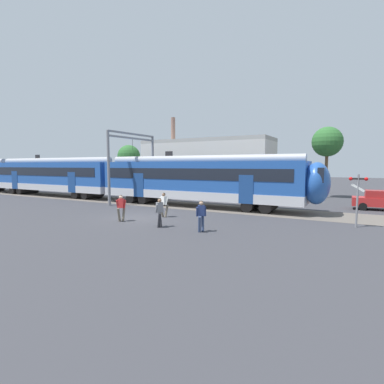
% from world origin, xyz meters
% --- Properties ---
extents(ground_plane, '(160.00, 160.00, 0.00)m').
position_xyz_m(ground_plane, '(0.00, 0.00, 0.00)').
color(ground_plane, '#38383D').
extents(track_bed, '(80.00, 4.40, 0.01)m').
position_xyz_m(track_bed, '(-10.27, 6.88, 0.01)').
color(track_bed, '#605951').
rests_on(track_bed, ground).
extents(commuter_train, '(56.65, 3.07, 4.73)m').
position_xyz_m(commuter_train, '(-17.07, 6.88, 2.25)').
color(commuter_train, silver).
rests_on(commuter_train, ground).
extents(pedestrian_red, '(0.53, 0.70, 1.67)m').
position_xyz_m(pedestrian_red, '(-0.10, -1.43, 0.99)').
color(pedestrian_red, '#6B6051').
rests_on(pedestrian_red, ground).
extents(pedestrian_white, '(0.64, 0.58, 1.67)m').
position_xyz_m(pedestrian_white, '(1.38, 1.12, 0.96)').
color(pedestrian_white, '#6B6051').
rests_on(pedestrian_white, ground).
extents(pedestrian_grey, '(0.52, 0.66, 1.67)m').
position_xyz_m(pedestrian_grey, '(3.03, -1.74, 0.96)').
color(pedestrian_grey, '#28282D').
rests_on(pedestrian_grey, ground).
extents(pedestrian_navy, '(0.50, 0.71, 1.67)m').
position_xyz_m(pedestrian_navy, '(5.63, -1.68, 0.96)').
color(pedestrian_navy, navy).
rests_on(pedestrian_navy, ground).
extents(parked_car_red, '(4.05, 1.85, 1.54)m').
position_xyz_m(parked_car_red, '(14.42, 11.85, 0.78)').
color(parked_car_red, '#B22323').
rests_on(parked_car_red, ground).
extents(catenary_gantry, '(0.24, 6.64, 6.53)m').
position_xyz_m(catenary_gantry, '(-6.09, 6.88, 4.31)').
color(catenary_gantry, gray).
rests_on(catenary_gantry, ground).
extents(crossing_signal, '(0.96, 0.22, 3.00)m').
position_xyz_m(crossing_signal, '(12.80, 3.60, 2.01)').
color(crossing_signal, gray).
rests_on(crossing_signal, ground).
extents(background_building, '(14.83, 5.00, 9.20)m').
position_xyz_m(background_building, '(-2.43, 15.32, 3.21)').
color(background_building, beige).
rests_on(background_building, ground).
extents(street_tree_right, '(3.17, 3.17, 7.58)m').
position_xyz_m(street_tree_right, '(9.80, 19.66, 5.94)').
color(street_tree_right, brown).
rests_on(street_tree_right, ground).
extents(street_tree_left, '(3.08, 3.08, 6.24)m').
position_xyz_m(street_tree_left, '(-14.62, 16.26, 4.66)').
color(street_tree_left, brown).
rests_on(street_tree_left, ground).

